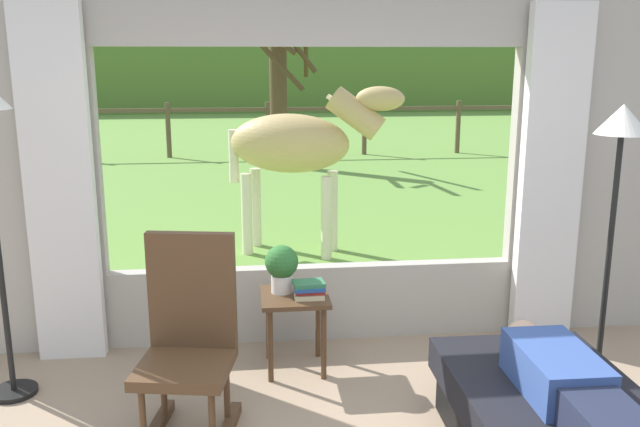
% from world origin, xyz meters
% --- Properties ---
extents(back_wall_with_window, '(5.20, 0.12, 2.55)m').
position_xyz_m(back_wall_with_window, '(0.00, 2.26, 1.25)').
color(back_wall_with_window, '#ADA599').
rests_on(back_wall_with_window, ground_plane).
extents(curtain_panel_left, '(0.44, 0.10, 2.40)m').
position_xyz_m(curtain_panel_left, '(-1.69, 2.12, 1.20)').
color(curtain_panel_left, silver).
rests_on(curtain_panel_left, ground_plane).
extents(curtain_panel_right, '(0.44, 0.10, 2.40)m').
position_xyz_m(curtain_panel_right, '(1.69, 2.12, 1.20)').
color(curtain_panel_right, silver).
rests_on(curtain_panel_right, ground_plane).
extents(outdoor_pasture_lawn, '(36.00, 21.68, 0.02)m').
position_xyz_m(outdoor_pasture_lawn, '(0.00, 13.16, 0.01)').
color(outdoor_pasture_lawn, olive).
rests_on(outdoor_pasture_lawn, ground_plane).
extents(distant_hill_ridge, '(36.00, 2.00, 2.40)m').
position_xyz_m(distant_hill_ridge, '(0.00, 23.00, 1.20)').
color(distant_hill_ridge, '#547630').
rests_on(distant_hill_ridge, ground_plane).
extents(reclining_person, '(0.35, 1.43, 0.22)m').
position_xyz_m(reclining_person, '(1.02, 0.31, 0.52)').
color(reclining_person, '#334C8C').
rests_on(reclining_person, recliner_sofa).
extents(rocking_chair, '(0.57, 0.75, 1.12)m').
position_xyz_m(rocking_chair, '(-0.80, 1.03, 0.55)').
color(rocking_chair, '#4C331E').
rests_on(rocking_chair, ground_plane).
extents(side_table, '(0.44, 0.44, 0.52)m').
position_xyz_m(side_table, '(-0.17, 1.75, 0.43)').
color(side_table, '#4C331E').
rests_on(side_table, ground_plane).
extents(potted_plant, '(0.22, 0.22, 0.32)m').
position_xyz_m(potted_plant, '(-0.25, 1.81, 0.70)').
color(potted_plant, silver).
rests_on(potted_plant, side_table).
extents(book_stack, '(0.22, 0.17, 0.11)m').
position_xyz_m(book_stack, '(-0.08, 1.69, 0.57)').
color(book_stack, beige).
rests_on(book_stack, side_table).
extents(floor_lamp_right, '(0.32, 0.32, 1.77)m').
position_xyz_m(floor_lamp_right, '(1.75, 1.37, 1.43)').
color(floor_lamp_right, black).
rests_on(floor_lamp_right, ground_plane).
extents(horse, '(1.81, 0.92, 1.73)m').
position_xyz_m(horse, '(0.06, 4.41, 1.16)').
color(horse, tan).
rests_on(horse, outdoor_pasture_lawn).
extents(pasture_tree, '(1.29, 1.24, 2.97)m').
position_xyz_m(pasture_tree, '(0.18, 10.07, 1.37)').
color(pasture_tree, '#4C3823').
rests_on(pasture_tree, outdoor_pasture_lawn).
extents(pasture_fence_line, '(16.10, 0.10, 1.10)m').
position_xyz_m(pasture_fence_line, '(0.00, 11.43, 0.74)').
color(pasture_fence_line, brown).
rests_on(pasture_fence_line, outdoor_pasture_lawn).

